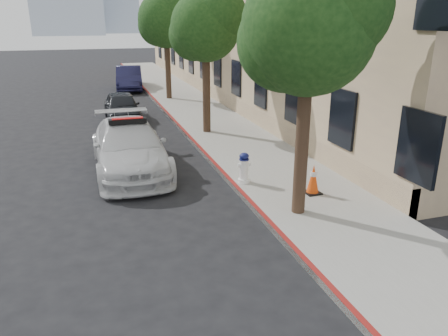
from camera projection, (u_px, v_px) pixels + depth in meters
ground at (161, 200)px, 11.25m from camera, size 120.00×120.00×0.00m
sidewalk at (199, 112)px, 21.26m from camera, size 3.20×50.00×0.15m
curb_strip at (168, 114)px, 20.82m from camera, size 0.12×50.00×0.15m
building at (268, 8)px, 25.76m from camera, size 8.00×36.00×10.00m
tree_near at (311, 27)px, 8.87m from camera, size 2.92×2.82×5.62m
tree_mid at (206, 26)px, 16.12m from camera, size 2.77×2.64×5.43m
tree_far at (167, 19)px, 23.26m from camera, size 3.10×3.00×5.81m
police_car at (129, 147)px, 13.18m from camera, size 2.10×5.16×1.65m
parked_car_mid at (122, 107)px, 19.76m from camera, size 1.52×3.74×1.27m
parked_car_far at (129, 78)px, 28.27m from camera, size 2.01×4.64×1.49m
fire_hydrant at (244, 168)px, 11.91m from camera, size 0.35×0.32×0.84m
traffic_cone at (313, 179)px, 11.16m from camera, size 0.43×0.43×0.77m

